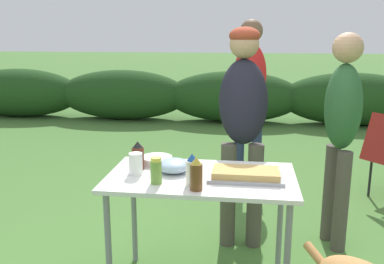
{
  "coord_description": "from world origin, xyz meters",
  "views": [
    {
      "loc": [
        0.26,
        -2.37,
        1.56
      ],
      "look_at": [
        -0.12,
        0.47,
        0.89
      ],
      "focal_mm": 40.0,
      "sensor_mm": 36.0,
      "label": 1
    }
  ],
  "objects_px": {
    "food_tray": "(246,175)",
    "standing_person_in_olive_jacket": "(250,86)",
    "plate_stack": "(157,160)",
    "paper_cup_stack": "(136,164)",
    "relish_jar": "(156,171)",
    "folding_table": "(201,188)",
    "bbq_sauce_bottle": "(138,156)",
    "mixing_bowl": "(174,166)",
    "standing_person_in_gray_fleece": "(342,121)",
    "mayo_bottle": "(192,170)",
    "beer_bottle": "(196,174)",
    "standing_person_in_red_jacket": "(243,111)"
  },
  "relations": [
    {
      "from": "standing_person_in_red_jacket",
      "to": "standing_person_in_olive_jacket",
      "type": "distance_m",
      "value": 1.23
    },
    {
      "from": "food_tray",
      "to": "standing_person_in_olive_jacket",
      "type": "bearing_deg",
      "value": 89.67
    },
    {
      "from": "folding_table",
      "to": "mixing_bowl",
      "type": "bearing_deg",
      "value": 165.71
    },
    {
      "from": "standing_person_in_red_jacket",
      "to": "standing_person_in_gray_fleece",
      "type": "bearing_deg",
      "value": -3.93
    },
    {
      "from": "beer_bottle",
      "to": "standing_person_in_olive_jacket",
      "type": "xyz_separation_m",
      "value": [
        0.27,
        2.17,
        0.2
      ]
    },
    {
      "from": "folding_table",
      "to": "plate_stack",
      "type": "relative_size",
      "value": 5.5
    },
    {
      "from": "folding_table",
      "to": "bbq_sauce_bottle",
      "type": "relative_size",
      "value": 6.23
    },
    {
      "from": "folding_table",
      "to": "standing_person_in_red_jacket",
      "type": "xyz_separation_m",
      "value": [
        0.23,
        0.71,
        0.34
      ]
    },
    {
      "from": "relish_jar",
      "to": "standing_person_in_olive_jacket",
      "type": "xyz_separation_m",
      "value": [
        0.5,
        2.1,
        0.22
      ]
    },
    {
      "from": "mixing_bowl",
      "to": "standing_person_in_red_jacket",
      "type": "height_order",
      "value": "standing_person_in_red_jacket"
    },
    {
      "from": "folding_table",
      "to": "standing_person_in_olive_jacket",
      "type": "xyz_separation_m",
      "value": [
        0.27,
        1.94,
        0.37
      ]
    },
    {
      "from": "mayo_bottle",
      "to": "standing_person_in_gray_fleece",
      "type": "distance_m",
      "value": 1.29
    },
    {
      "from": "paper_cup_stack",
      "to": "standing_person_in_gray_fleece",
      "type": "height_order",
      "value": "standing_person_in_gray_fleece"
    },
    {
      "from": "folding_table",
      "to": "paper_cup_stack",
      "type": "height_order",
      "value": "paper_cup_stack"
    },
    {
      "from": "food_tray",
      "to": "standing_person_in_olive_jacket",
      "type": "height_order",
      "value": "standing_person_in_olive_jacket"
    },
    {
      "from": "food_tray",
      "to": "mixing_bowl",
      "type": "relative_size",
      "value": 2.09
    },
    {
      "from": "mixing_bowl",
      "to": "standing_person_in_red_jacket",
      "type": "xyz_separation_m",
      "value": [
        0.4,
        0.67,
        0.22
      ]
    },
    {
      "from": "mixing_bowl",
      "to": "relish_jar",
      "type": "relative_size",
      "value": 1.37
    },
    {
      "from": "food_tray",
      "to": "standing_person_in_red_jacket",
      "type": "distance_m",
      "value": 0.77
    },
    {
      "from": "relish_jar",
      "to": "standing_person_in_gray_fleece",
      "type": "xyz_separation_m",
      "value": [
        1.15,
        0.86,
        0.13
      ]
    },
    {
      "from": "relish_jar",
      "to": "folding_table",
      "type": "bearing_deg",
      "value": 35.1
    },
    {
      "from": "bbq_sauce_bottle",
      "to": "paper_cup_stack",
      "type": "bearing_deg",
      "value": -83.04
    },
    {
      "from": "paper_cup_stack",
      "to": "food_tray",
      "type": "bearing_deg",
      "value": 0.47
    },
    {
      "from": "plate_stack",
      "to": "paper_cup_stack",
      "type": "height_order",
      "value": "paper_cup_stack"
    },
    {
      "from": "plate_stack",
      "to": "standing_person_in_olive_jacket",
      "type": "bearing_deg",
      "value": 71.6
    },
    {
      "from": "folding_table",
      "to": "beer_bottle",
      "type": "height_order",
      "value": "beer_bottle"
    },
    {
      "from": "plate_stack",
      "to": "standing_person_in_olive_jacket",
      "type": "distance_m",
      "value": 1.86
    },
    {
      "from": "food_tray",
      "to": "standing_person_in_gray_fleece",
      "type": "bearing_deg",
      "value": 47.43
    },
    {
      "from": "relish_jar",
      "to": "standing_person_in_red_jacket",
      "type": "xyz_separation_m",
      "value": [
        0.46,
        0.87,
        0.19
      ]
    },
    {
      "from": "paper_cup_stack",
      "to": "relish_jar",
      "type": "xyz_separation_m",
      "value": [
        0.15,
        -0.13,
        0.01
      ]
    },
    {
      "from": "mayo_bottle",
      "to": "standing_person_in_olive_jacket",
      "type": "bearing_deg",
      "value": 81.79
    },
    {
      "from": "food_tray",
      "to": "mayo_bottle",
      "type": "relative_size",
      "value": 2.41
    },
    {
      "from": "plate_stack",
      "to": "bbq_sauce_bottle",
      "type": "height_order",
      "value": "bbq_sauce_bottle"
    },
    {
      "from": "food_tray",
      "to": "relish_jar",
      "type": "distance_m",
      "value": 0.51
    },
    {
      "from": "folding_table",
      "to": "food_tray",
      "type": "relative_size",
      "value": 2.56
    },
    {
      "from": "plate_stack",
      "to": "bbq_sauce_bottle",
      "type": "relative_size",
      "value": 1.13
    },
    {
      "from": "standing_person_in_olive_jacket",
      "to": "beer_bottle",
      "type": "bearing_deg",
      "value": -98.13
    },
    {
      "from": "paper_cup_stack",
      "to": "standing_person_in_red_jacket",
      "type": "bearing_deg",
      "value": 50.49
    },
    {
      "from": "mayo_bottle",
      "to": "standing_person_in_gray_fleece",
      "type": "xyz_separation_m",
      "value": [
        0.95,
        0.86,
        0.12
      ]
    },
    {
      "from": "standing_person_in_olive_jacket",
      "to": "standing_person_in_gray_fleece",
      "type": "bearing_deg",
      "value": -63.41
    },
    {
      "from": "bbq_sauce_bottle",
      "to": "standing_person_in_gray_fleece",
      "type": "relative_size",
      "value": 0.11
    },
    {
      "from": "bbq_sauce_bottle",
      "to": "standing_person_in_gray_fleece",
      "type": "xyz_separation_m",
      "value": [
        1.32,
        0.63,
        0.12
      ]
    },
    {
      "from": "plate_stack",
      "to": "mayo_bottle",
      "type": "height_order",
      "value": "mayo_bottle"
    },
    {
      "from": "bbq_sauce_bottle",
      "to": "folding_table",
      "type": "bearing_deg",
      "value": -9.92
    },
    {
      "from": "relish_jar",
      "to": "standing_person_in_red_jacket",
      "type": "relative_size",
      "value": 0.09
    },
    {
      "from": "mixing_bowl",
      "to": "beer_bottle",
      "type": "distance_m",
      "value": 0.33
    },
    {
      "from": "food_tray",
      "to": "plate_stack",
      "type": "height_order",
      "value": "food_tray"
    },
    {
      "from": "beer_bottle",
      "to": "standing_person_in_red_jacket",
      "type": "xyz_separation_m",
      "value": [
        0.23,
        0.95,
        0.18
      ]
    },
    {
      "from": "relish_jar",
      "to": "bbq_sauce_bottle",
      "type": "xyz_separation_m",
      "value": [
        -0.16,
        0.23,
        0.01
      ]
    },
    {
      "from": "paper_cup_stack",
      "to": "relish_jar",
      "type": "height_order",
      "value": "relish_jar"
    }
  ]
}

